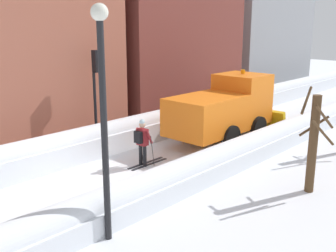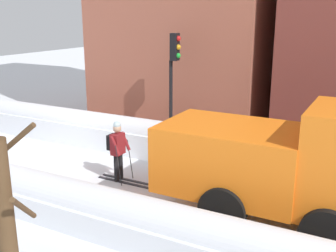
{
  "view_description": "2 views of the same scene",
  "coord_description": "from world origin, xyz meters",
  "views": [
    {
      "loc": [
        10.36,
        -7.12,
        5.29
      ],
      "look_at": [
        -0.11,
        4.19,
        1.29
      ],
      "focal_mm": 43.21,
      "sensor_mm": 36.0,
      "label": 1
    },
    {
      "loc": [
        9.06,
        9.37,
        4.79
      ],
      "look_at": [
        -0.64,
        4.19,
        1.73
      ],
      "focal_mm": 43.44,
      "sensor_mm": 36.0,
      "label": 2
    }
  ],
  "objects": [
    {
      "name": "bare_tree_near",
      "position": [
        5.51,
        4.78,
        1.66
      ],
      "size": [
        1.07,
        1.16,
        3.33
      ],
      "color": "#4F3721",
      "rests_on": "ground"
    },
    {
      "name": "plow_truck",
      "position": [
        0.12,
        7.69,
        1.48
      ],
      "size": [
        3.2,
        5.98,
        3.12
      ],
      "color": "orange",
      "rests_on": "ground"
    },
    {
      "name": "skier",
      "position": [
        -0.13,
        2.8,
        1.0
      ],
      "size": [
        0.62,
        1.8,
        1.81
      ],
      "color": "black",
      "rests_on": "ground"
    },
    {
      "name": "traffic_light_pole",
      "position": [
        -3.14,
        3.08,
        2.92
      ],
      "size": [
        0.28,
        0.42,
        4.15
      ],
      "color": "black",
      "rests_on": "ground"
    }
  ]
}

